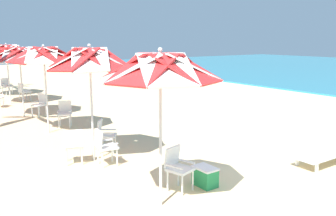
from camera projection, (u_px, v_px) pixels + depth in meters
ground_plane at (278, 181)px, 7.52m from camera, size 80.00×80.00×0.00m
beach_umbrella_0 at (160, 69)px, 5.98m from camera, size 2.10×2.10×2.79m
plastic_chair_0 at (178, 166)px, 7.00m from camera, size 0.57×0.54×0.87m
beach_umbrella_1 at (90, 60)px, 8.35m from camera, size 2.07×2.07×2.82m
plastic_chair_1 at (73, 144)px, 8.46m from camera, size 0.59×0.56×0.87m
plastic_chair_2 at (104, 145)px, 8.37m from camera, size 0.49×0.52×0.87m
plastic_chair_3 at (105, 133)px, 9.39m from camera, size 0.63×0.63×0.87m
beach_umbrella_2 at (44, 56)px, 10.94m from camera, size 2.23×2.23×2.77m
plastic_chair_4 at (65, 112)px, 12.13m from camera, size 0.61×0.59×0.87m
beach_umbrella_3 at (19, 55)px, 13.33m from camera, size 2.44×2.44×2.70m
plastic_chair_5 at (40, 103)px, 13.76m from camera, size 0.59×0.61×0.87m
beach_umbrella_4 at (6, 51)px, 16.05m from camera, size 2.56×2.56×2.74m
plastic_chair_7 at (23, 91)px, 17.08m from camera, size 0.54×0.56×0.87m
plastic_chair_9 at (6, 85)px, 19.12m from camera, size 0.58×0.56×0.87m
sun_lounger_1 at (329, 151)px, 8.65m from camera, size 0.69×2.16×0.62m
cooler_box at (205, 176)px, 7.25m from camera, size 0.50×0.34×0.40m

